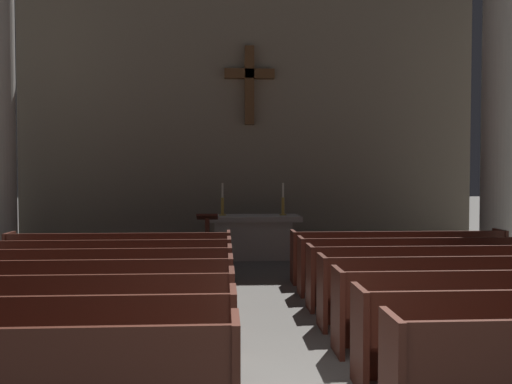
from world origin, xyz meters
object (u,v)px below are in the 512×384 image
Objects in this scene: column_right_second at (497,110)px; lectern at (207,242)px; pew_left_row_2 at (17,344)px; pew_left_row_3 at (51,316)px; pew_left_row_4 at (76,295)px; pew_left_row_6 at (109,268)px; altar at (253,236)px; candlestick_right at (283,205)px; pew_right_row_6 at (417,265)px; pew_right_row_7 at (398,256)px; pew_left_row_7 at (120,258)px; candlestick_left at (222,205)px; pew_left_row_5 at (94,280)px; pew_right_row_3 at (508,309)px; pew_right_row_5 at (440,276)px; pew_right_row_4 at (469,290)px.

lectern is at bearing -175.80° from column_right_second.
pew_left_row_2 is 3.38× the size of lectern.
pew_left_row_3 is 1.00× the size of pew_left_row_4.
pew_left_row_3 is 1.00× the size of pew_left_row_6.
pew_left_row_4 is 1.77× the size of altar.
lectern is at bearing -145.00° from candlestick_right.
pew_right_row_7 is at bearing 90.00° from pew_right_row_6.
pew_left_row_7 is (0.00, 0.97, 0.00)m from pew_left_row_6.
candlestick_left is (1.80, 6.73, 0.78)m from pew_left_row_3.
pew_left_row_3 is 7.01m from candlestick_left.
pew_left_row_7 is 1.77× the size of altar.
pew_left_row_4 is at bearing 90.00° from pew_left_row_3.
pew_right_row_7 is at bearing 21.22° from pew_left_row_5.
pew_left_row_3 is 3.89m from pew_left_row_7.
pew_left_row_2 is 0.97m from pew_left_row_3.
candlestick_right is (3.20, 6.73, 0.78)m from pew_left_row_3.
pew_left_row_6 is at bearing 149.79° from pew_right_row_3.
lectern is (-3.52, 2.62, 0.07)m from pew_right_row_6.
pew_left_row_6 is at bearing 169.01° from pew_right_row_5.
pew_left_row_6 is 1.00× the size of pew_right_row_7.
pew_left_row_4 is 3.38× the size of lectern.
pew_right_row_5 and pew_right_row_7 have the same top height.
altar is at bearing 56.72° from pew_left_row_6.
pew_right_row_4 is 1.94m from pew_right_row_6.
pew_left_row_5 and pew_right_row_4 have the same top height.
pew_right_row_6 is (5.01, -0.97, 0.00)m from pew_left_row_7.
pew_left_row_5 is at bearing 169.01° from pew_right_row_4.
pew_left_row_6 is at bearing -158.67° from column_right_second.
lectern is (1.49, 6.51, 0.07)m from pew_left_row_2.
pew_right_row_5 is (0.00, 1.94, 0.00)m from pew_right_row_3.
altar reaches higher than pew_left_row_4.
candlestick_left reaches higher than pew_left_row_6.
pew_left_row_2 is 1.00× the size of pew_left_row_5.
candlestick_right reaches higher than pew_left_row_3.
pew_right_row_7 is at bearing -57.60° from candlestick_right.
candlestick_right is at bearing 105.00° from pew_right_row_3.
candlestick_right is at bearing 115.31° from pew_right_row_6.
pew_left_row_3 and pew_right_row_7 have the same top height.
pew_right_row_4 is at bearing -10.99° from pew_left_row_5.
candlestick_left is (1.80, 7.71, 0.78)m from pew_left_row_2.
lectern reaches higher than pew_right_row_7.
pew_left_row_7 is (0.00, 4.86, 0.00)m from pew_left_row_2.
pew_left_row_6 is 5.01m from pew_right_row_6.
pew_right_row_6 is at bearing -56.72° from altar.
column_right_second is (7.91, 5.03, 2.91)m from pew_left_row_4.
pew_left_row_4 is 6.64m from candlestick_right.
pew_left_row_2 and pew_left_row_6 have the same top height.
pew_right_row_5 is at bearing 21.22° from pew_left_row_3.
pew_left_row_2 is at bearing -158.78° from pew_right_row_4.
pew_left_row_5 is 5.81m from candlestick_right.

